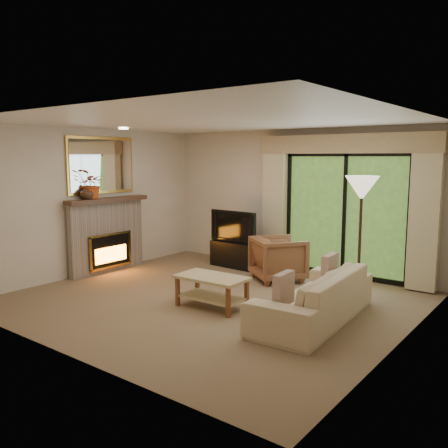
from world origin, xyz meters
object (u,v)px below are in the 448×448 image
Objects in this scene: media_console at (236,254)px; coffee_table at (212,292)px; armchair at (278,259)px; sofa at (313,296)px.

coffee_table is at bearing -59.37° from media_console.
armchair is (1.16, -0.38, 0.13)m from media_console.
media_console is at bearing 116.15° from coffee_table.
coffee_table is at bearing -77.78° from sofa.
sofa is (1.40, -1.46, -0.05)m from armchair.
media_console is 0.98× the size of coffee_table.
armchair is at bearing 88.98° from coffee_table.
sofa is 1.43m from coffee_table.
media_console is at bearing -129.36° from sofa.
sofa is 2.22× the size of coffee_table.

